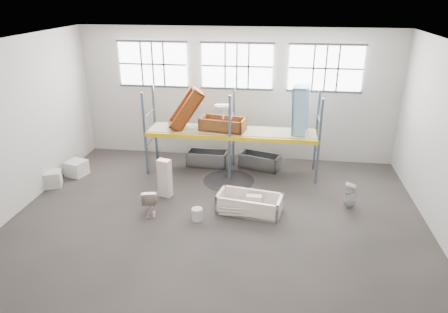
% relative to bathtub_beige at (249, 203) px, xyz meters
% --- Properties ---
extents(floor, '(12.00, 10.00, 0.10)m').
position_rel_bathtub_beige_xyz_m(floor, '(-0.89, -0.63, -0.33)').
color(floor, '#4A423F').
rests_on(floor, ground).
extents(ceiling, '(12.00, 10.00, 0.10)m').
position_rel_bathtub_beige_xyz_m(ceiling, '(-0.89, -0.63, 4.77)').
color(ceiling, silver).
rests_on(ceiling, ground).
extents(wall_back, '(12.00, 0.10, 5.00)m').
position_rel_bathtub_beige_xyz_m(wall_back, '(-0.89, 4.42, 2.22)').
color(wall_back, beige).
rests_on(wall_back, ground).
extents(wall_front, '(12.00, 0.10, 5.00)m').
position_rel_bathtub_beige_xyz_m(wall_front, '(-0.89, -5.68, 2.22)').
color(wall_front, '#A49F98').
rests_on(wall_front, ground).
extents(wall_left, '(0.10, 10.00, 5.00)m').
position_rel_bathtub_beige_xyz_m(wall_left, '(-6.94, -0.63, 2.22)').
color(wall_left, '#BCB6AE').
rests_on(wall_left, ground).
extents(window_left, '(2.60, 0.04, 1.60)m').
position_rel_bathtub_beige_xyz_m(window_left, '(-4.09, 4.31, 3.32)').
color(window_left, white).
rests_on(window_left, wall_back).
extents(window_mid, '(2.60, 0.04, 1.60)m').
position_rel_bathtub_beige_xyz_m(window_mid, '(-0.89, 4.31, 3.32)').
color(window_mid, white).
rests_on(window_mid, wall_back).
extents(window_right, '(2.60, 0.04, 1.60)m').
position_rel_bathtub_beige_xyz_m(window_right, '(2.31, 4.31, 3.32)').
color(window_right, white).
rests_on(window_right, wall_back).
extents(rack_upright_la, '(0.08, 0.08, 3.00)m').
position_rel_bathtub_beige_xyz_m(rack_upright_la, '(-3.89, 2.27, 1.22)').
color(rack_upright_la, slate).
rests_on(rack_upright_la, floor).
extents(rack_upright_lb, '(0.08, 0.08, 3.00)m').
position_rel_bathtub_beige_xyz_m(rack_upright_lb, '(-3.89, 3.47, 1.22)').
color(rack_upright_lb, slate).
rests_on(rack_upright_lb, floor).
extents(rack_upright_ma, '(0.08, 0.08, 3.00)m').
position_rel_bathtub_beige_xyz_m(rack_upright_ma, '(-0.89, 2.27, 1.22)').
color(rack_upright_ma, slate).
rests_on(rack_upright_ma, floor).
extents(rack_upright_mb, '(0.08, 0.08, 3.00)m').
position_rel_bathtub_beige_xyz_m(rack_upright_mb, '(-0.89, 3.47, 1.22)').
color(rack_upright_mb, slate).
rests_on(rack_upright_mb, floor).
extents(rack_upright_ra, '(0.08, 0.08, 3.00)m').
position_rel_bathtub_beige_xyz_m(rack_upright_ra, '(2.11, 2.27, 1.22)').
color(rack_upright_ra, slate).
rests_on(rack_upright_ra, floor).
extents(rack_upright_rb, '(0.08, 0.08, 3.00)m').
position_rel_bathtub_beige_xyz_m(rack_upright_rb, '(2.11, 3.47, 1.22)').
color(rack_upright_rb, slate).
rests_on(rack_upright_rb, floor).
extents(rack_beam_front, '(6.00, 0.10, 0.14)m').
position_rel_bathtub_beige_xyz_m(rack_beam_front, '(-0.89, 2.27, 1.22)').
color(rack_beam_front, yellow).
rests_on(rack_beam_front, floor).
extents(rack_beam_back, '(6.00, 0.10, 0.14)m').
position_rel_bathtub_beige_xyz_m(rack_beam_back, '(-0.89, 3.47, 1.22)').
color(rack_beam_back, yellow).
rests_on(rack_beam_back, floor).
extents(shelf_deck, '(5.90, 1.10, 0.03)m').
position_rel_bathtub_beige_xyz_m(shelf_deck, '(-0.89, 2.87, 1.30)').
color(shelf_deck, gray).
rests_on(shelf_deck, floor).
extents(wet_patch, '(1.80, 1.80, 0.00)m').
position_rel_bathtub_beige_xyz_m(wet_patch, '(-0.89, 2.07, -0.28)').
color(wet_patch, black).
rests_on(wet_patch, floor).
extents(bathtub_beige, '(2.02, 1.19, 0.56)m').
position_rel_bathtub_beige_xyz_m(bathtub_beige, '(0.00, 0.00, 0.00)').
color(bathtub_beige, white).
rests_on(bathtub_beige, floor).
extents(cistern_spare, '(0.46, 0.22, 0.44)m').
position_rel_bathtub_beige_xyz_m(cistern_spare, '(0.13, 0.11, 0.00)').
color(cistern_spare, beige).
rests_on(cistern_spare, bathtub_beige).
extents(sink_in_tub, '(0.50, 0.50, 0.16)m').
position_rel_bathtub_beige_xyz_m(sink_in_tub, '(-0.34, -0.09, -0.12)').
color(sink_in_tub, beige).
rests_on(sink_in_tub, bathtub_beige).
extents(toilet_beige, '(0.64, 0.88, 0.81)m').
position_rel_bathtub_beige_xyz_m(toilet_beige, '(-2.94, -0.45, 0.13)').
color(toilet_beige, beige).
rests_on(toilet_beige, floor).
extents(cistern_tall, '(0.47, 0.37, 1.26)m').
position_rel_bathtub_beige_xyz_m(cistern_tall, '(-2.78, 0.65, 0.35)').
color(cistern_tall, beige).
rests_on(cistern_tall, floor).
extents(toilet_white, '(0.43, 0.43, 0.79)m').
position_rel_bathtub_beige_xyz_m(toilet_white, '(3.04, 0.72, 0.12)').
color(toilet_white, silver).
rests_on(toilet_white, floor).
extents(steel_tub_left, '(1.52, 0.74, 0.55)m').
position_rel_bathtub_beige_xyz_m(steel_tub_left, '(-1.87, 3.30, -0.00)').
color(steel_tub_left, '#989A9F').
rests_on(steel_tub_left, floor).
extents(steel_tub_right, '(1.60, 1.09, 0.54)m').
position_rel_bathtub_beige_xyz_m(steel_tub_right, '(0.12, 3.34, -0.01)').
color(steel_tub_right, '#929599').
rests_on(steel_tub_right, floor).
extents(rust_tub_flat, '(1.68, 1.00, 0.44)m').
position_rel_bathtub_beige_xyz_m(rust_tub_flat, '(-1.21, 2.84, 1.54)').
color(rust_tub_flat, brown).
rests_on(rust_tub_flat, shelf_deck).
extents(rust_tub_tilted, '(1.46, 1.10, 1.58)m').
position_rel_bathtub_beige_xyz_m(rust_tub_tilted, '(-2.52, 2.89, 2.02)').
color(rust_tub_tilted, brown).
rests_on(rust_tub_tilted, shelf_deck).
extents(sink_on_shelf, '(0.67, 0.57, 0.52)m').
position_rel_bathtub_beige_xyz_m(sink_on_shelf, '(-1.17, 2.65, 1.82)').
color(sink_on_shelf, silver).
rests_on(sink_on_shelf, rust_tub_flat).
extents(blue_tub_upright, '(0.66, 0.87, 1.71)m').
position_rel_bathtub_beige_xyz_m(blue_tub_upright, '(1.46, 2.89, 2.12)').
color(blue_tub_upright, '#8BB9DD').
rests_on(blue_tub_upright, shelf_deck).
extents(bucket, '(0.41, 0.41, 0.37)m').
position_rel_bathtub_beige_xyz_m(bucket, '(-1.46, -0.68, -0.10)').
color(bucket, silver).
rests_on(bucket, floor).
extents(carton_near, '(0.78, 0.73, 0.54)m').
position_rel_bathtub_beige_xyz_m(carton_near, '(-6.79, 0.79, -0.01)').
color(carton_near, beige).
rests_on(carton_near, floor).
extents(carton_far, '(0.79, 0.79, 0.53)m').
position_rel_bathtub_beige_xyz_m(carton_far, '(-6.38, 1.78, -0.01)').
color(carton_far, silver).
rests_on(carton_far, floor).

